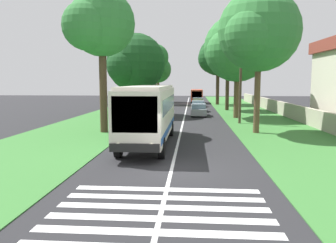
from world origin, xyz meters
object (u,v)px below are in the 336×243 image
at_px(roadside_tree_left_1, 135,65).
at_px(utility_pole, 240,82).
at_px(roadside_tree_left_2, 155,58).
at_px(roadside_tree_right_3, 217,58).
at_px(roadside_tree_right_2, 236,50).
at_px(trailing_car_0, 199,110).
at_px(roadside_tree_left_0, 158,70).
at_px(roadside_tree_right_1, 227,55).
at_px(coach_bus, 149,111).
at_px(trailing_car_1, 198,106).
at_px(roadside_tree_right_0, 257,33).
at_px(trailing_car_2, 198,102).
at_px(trailing_minibus_0, 197,95).
at_px(roadside_tree_left_3, 100,26).

relative_size(roadside_tree_left_1, utility_pole, 1.27).
xyz_separation_m(roadside_tree_left_1, utility_pole, (-6.98, -11.19, -2.06)).
xyz_separation_m(roadside_tree_left_2, roadside_tree_right_3, (-0.12, -10.66, 0.08)).
distance_m(roadside_tree_left_1, roadside_tree_right_2, 11.52).
height_order(trailing_car_0, roadside_tree_left_1, roadside_tree_left_1).
height_order(roadside_tree_left_0, roadside_tree_right_1, roadside_tree_right_1).
height_order(coach_bus, roadside_tree_left_1, roadside_tree_left_1).
distance_m(trailing_car_0, roadside_tree_left_2, 22.24).
xyz_separation_m(trailing_car_1, roadside_tree_left_1, (-6.14, 7.41, 5.30)).
bearing_deg(trailing_car_0, roadside_tree_right_0, -162.24).
distance_m(coach_bus, roadside_tree_left_0, 44.52).
distance_m(coach_bus, trailing_car_0, 18.57).
bearing_deg(roadside_tree_right_3, roadside_tree_right_1, -177.42).
relative_size(trailing_car_1, trailing_car_2, 1.00).
height_order(coach_bus, utility_pole, utility_pole).
bearing_deg(roadside_tree_left_2, utility_pole, -157.46).
height_order(trailing_minibus_0, roadside_tree_left_3, roadside_tree_left_3).
bearing_deg(roadside_tree_left_3, roadside_tree_right_1, -28.73).
xyz_separation_m(trailing_car_1, trailing_car_2, (8.71, -0.13, 0.00)).
relative_size(coach_bus, roadside_tree_right_2, 1.00).
bearing_deg(utility_pole, trailing_car_2, 9.47).
height_order(trailing_car_0, utility_pole, utility_pole).
bearing_deg(roadside_tree_right_1, trailing_minibus_0, 13.82).
bearing_deg(utility_pole, roadside_tree_left_3, 118.91).
distance_m(coach_bus, trailing_minibus_0, 41.83).
bearing_deg(roadside_tree_right_3, roadside_tree_right_0, -178.62).
distance_m(roadside_tree_left_2, roadside_tree_right_3, 10.66).
bearing_deg(roadside_tree_left_2, roadside_tree_left_1, 179.73).
relative_size(roadside_tree_left_1, roadside_tree_left_3, 0.87).
relative_size(roadside_tree_left_3, roadside_tree_right_1, 1.02).
distance_m(trailing_car_1, roadside_tree_left_1, 10.99).
bearing_deg(roadside_tree_right_0, trailing_car_1, 12.26).
distance_m(trailing_car_0, trailing_car_2, 14.78).
relative_size(trailing_car_0, roadside_tree_left_1, 0.45).
height_order(trailing_car_1, roadside_tree_right_2, roadside_tree_right_2).
bearing_deg(utility_pole, roadside_tree_right_0, -176.64).
distance_m(roadside_tree_left_1, roadside_tree_right_0, 17.31).
height_order(roadside_tree_left_3, roadside_tree_right_0, roadside_tree_left_3).
distance_m(trailing_car_1, roadside_tree_left_0, 21.96).
bearing_deg(roadside_tree_right_1, roadside_tree_right_0, -179.31).
height_order(roadside_tree_left_2, roadside_tree_right_0, roadside_tree_right_0).
bearing_deg(roadside_tree_left_0, trailing_minibus_0, -108.15).
distance_m(coach_bus, roadside_tree_right_1, 27.59).
xyz_separation_m(trailing_car_0, utility_pole, (-7.05, -3.78, 3.24)).
relative_size(trailing_car_0, trailing_car_2, 1.00).
xyz_separation_m(roadside_tree_left_0, roadside_tree_left_1, (-26.03, -0.10, -0.20)).
distance_m(trailing_car_0, roadside_tree_right_3, 21.18).
relative_size(roadside_tree_left_0, roadside_tree_right_2, 0.79).
xyz_separation_m(trailing_car_0, roadside_tree_right_0, (-12.87, -4.12, 6.98)).
bearing_deg(roadside_tree_left_2, roadside_tree_left_0, 1.77).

